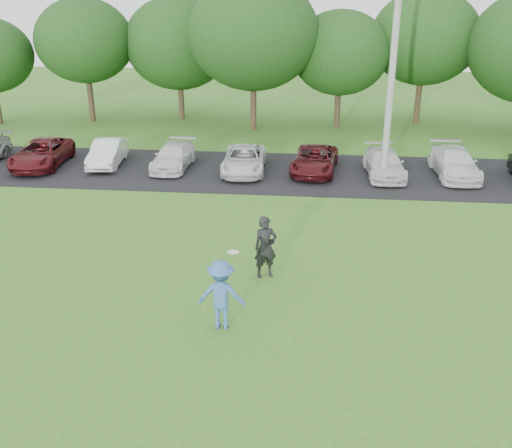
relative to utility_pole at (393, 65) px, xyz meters
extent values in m
plane|color=#327120|center=(-4.65, -11.79, -4.98)|extent=(100.00, 100.00, 0.00)
cube|color=black|center=(-4.65, 1.21, -4.96)|extent=(32.00, 6.50, 0.03)
cylinder|color=#979792|center=(0.00, 0.00, 0.00)|extent=(0.28, 0.28, 9.95)
imported|color=#3B69A8|center=(-5.13, -11.92, -4.07)|extent=(1.17, 0.68, 1.81)
cylinder|color=white|center=(-4.82, -11.88, -2.93)|extent=(0.27, 0.27, 0.07)
imported|color=black|center=(-4.30, -9.09, -4.05)|extent=(0.79, 0.67, 1.84)
cube|color=black|center=(-4.12, -9.27, -3.78)|extent=(0.17, 0.15, 0.10)
imported|color=#531217|center=(-15.77, 1.06, -4.34)|extent=(2.39, 4.54, 1.22)
imported|color=silver|center=(-12.72, 1.50, -4.35)|extent=(1.62, 3.72, 1.19)
imported|color=silver|center=(-9.50, 1.35, -4.40)|extent=(1.64, 3.82, 1.10)
imported|color=silver|center=(-6.15, 1.09, -4.38)|extent=(2.04, 4.14, 1.13)
imported|color=#4A1015|center=(-2.94, 1.39, -4.37)|extent=(2.32, 4.29, 1.14)
imported|color=silver|center=(0.15, 1.13, -4.38)|extent=(1.76, 3.95, 1.13)
imported|color=silver|center=(3.26, 1.39, -4.34)|extent=(1.82, 4.22, 1.21)
cylinder|color=#38281C|center=(-17.15, 11.21, -3.63)|extent=(0.36, 0.36, 2.70)
ellipsoid|color=#214C19|center=(-17.15, 11.21, -0.05)|extent=(5.94, 5.94, 5.05)
cylinder|color=#38281C|center=(-11.65, 12.61, -3.88)|extent=(0.36, 0.36, 2.20)
ellipsoid|color=#214C19|center=(-11.65, 12.61, -0.27)|extent=(6.68, 6.68, 5.68)
cylinder|color=#38281C|center=(-6.65, 9.81, -3.63)|extent=(0.36, 0.36, 2.70)
ellipsoid|color=#214C19|center=(-6.65, 9.81, 0.51)|extent=(7.42, 7.42, 6.31)
cylinder|color=#38281C|center=(-1.65, 11.21, -3.88)|extent=(0.36, 0.36, 2.20)
ellipsoid|color=#214C19|center=(-1.65, 11.21, -0.62)|extent=(5.76, 5.76, 4.90)
cylinder|color=#38281C|center=(3.35, 12.61, -3.63)|extent=(0.36, 0.36, 2.70)
ellipsoid|color=#214C19|center=(3.35, 12.61, 0.16)|extent=(6.50, 6.50, 5.53)
camera|label=1|loc=(-3.06, -23.90, 2.75)|focal=40.00mm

